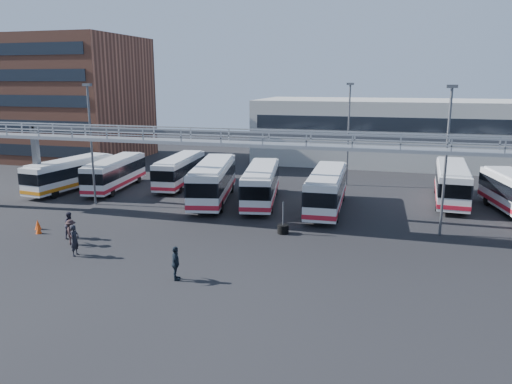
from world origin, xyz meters
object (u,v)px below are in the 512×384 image
(pedestrian_d, at_px, (176,263))
(tire_stack, at_px, (283,228))
(light_pole_mid, at_px, (447,153))
(cone_right, at_px, (38,229))
(bus_3, at_px, (213,180))
(cone_left, at_px, (38,225))
(bus_0, at_px, (70,173))
(bus_5, at_px, (327,189))
(light_pole_left, at_px, (91,138))
(pedestrian_b, at_px, (70,225))
(bus_4, at_px, (261,183))
(bus_1, at_px, (115,172))
(pedestrian_a, at_px, (75,240))
(pedestrian_c, at_px, (71,232))
(bus_7, at_px, (452,182))
(light_pole_back, at_px, (349,129))
(bus_2, at_px, (180,170))

(pedestrian_d, distance_m, tire_stack, 10.36)
(light_pole_mid, distance_m, cone_right, 28.51)
(bus_3, bearing_deg, cone_left, -140.98)
(light_pole_mid, distance_m, bus_0, 34.08)
(bus_5, bearing_deg, light_pole_left, -172.60)
(bus_0, relative_size, pedestrian_b, 5.67)
(bus_3, relative_size, bus_4, 1.08)
(bus_1, bearing_deg, cone_left, -89.60)
(pedestrian_a, bearing_deg, light_pole_left, 22.83)
(bus_3, height_order, pedestrian_b, bus_3)
(pedestrian_c, height_order, pedestrian_d, pedestrian_d)
(bus_7, relative_size, cone_left, 15.57)
(bus_1, xyz_separation_m, pedestrian_c, (6.21, -15.61, -0.85))
(bus_7, distance_m, tire_stack, 17.66)
(light_pole_back, distance_m, cone_left, 29.74)
(bus_1, xyz_separation_m, bus_5, (20.97, -2.37, 0.14))
(bus_2, bearing_deg, cone_left, -108.27)
(pedestrian_d, relative_size, cone_left, 2.66)
(light_pole_left, height_order, pedestrian_a, light_pole_left)
(light_pole_back, xyz_separation_m, bus_0, (-25.44, -9.84, -4.03))
(pedestrian_a, relative_size, pedestrian_b, 1.08)
(bus_5, bearing_deg, cone_right, -149.81)
(light_pole_left, xyz_separation_m, pedestrian_d, (13.79, -13.38, -4.79))
(bus_1, relative_size, pedestrian_d, 5.45)
(bus_7, relative_size, tire_stack, 4.84)
(light_pole_mid, relative_size, light_pole_back, 1.00)
(light_pole_back, distance_m, bus_5, 11.29)
(bus_0, relative_size, bus_1, 1.01)
(cone_right, bearing_deg, pedestrian_a, -30.80)
(light_pole_left, bearing_deg, bus_4, 17.16)
(bus_3, relative_size, cone_left, 16.67)
(pedestrian_d, bearing_deg, pedestrian_b, 44.82)
(bus_0, distance_m, bus_1, 4.25)
(bus_3, xyz_separation_m, cone_right, (-8.43, -12.16, -1.61))
(pedestrian_a, distance_m, pedestrian_b, 3.81)
(bus_0, distance_m, pedestrian_d, 26.04)
(bus_2, distance_m, pedestrian_d, 24.34)
(pedestrian_d, relative_size, cone_right, 2.93)
(light_pole_back, bearing_deg, pedestrian_b, -125.58)
(light_pole_mid, bearing_deg, bus_4, 159.97)
(pedestrian_b, bearing_deg, light_pole_back, -23.74)
(bus_2, xyz_separation_m, cone_right, (-2.94, -17.32, -1.36))
(light_pole_left, xyz_separation_m, light_pole_back, (20.00, 14.00, 0.00))
(bus_4, distance_m, pedestrian_c, 16.70)
(light_pole_back, relative_size, bus_7, 0.93)
(bus_1, relative_size, pedestrian_c, 6.14)
(bus_0, xyz_separation_m, cone_right, (6.46, -12.60, -1.38))
(bus_7, relative_size, pedestrian_d, 5.85)
(light_pole_mid, relative_size, pedestrian_c, 6.12)
(bus_4, bearing_deg, light_pole_mid, -30.26)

